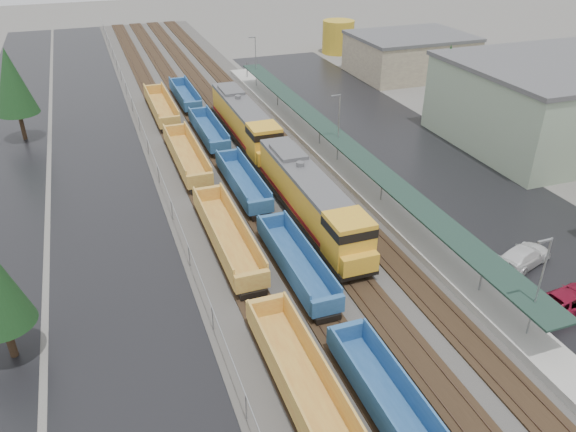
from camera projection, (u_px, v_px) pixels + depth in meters
name	position (u px, v px, depth m)	size (l,w,h in m)	color
ballast_strip	(230.00, 144.00, 66.88)	(20.00, 160.00, 0.08)	#302D2B
trackbed	(230.00, 143.00, 66.82)	(14.60, 160.00, 0.22)	black
west_parking_lot	(99.00, 161.00, 62.45)	(10.00, 160.00, 0.02)	black
west_road	(1.00, 174.00, 59.48)	(9.00, 160.00, 0.02)	black
east_commuter_lot	(413.00, 154.00, 64.33)	(16.00, 100.00, 0.02)	black
station_platform	(337.00, 159.00, 61.17)	(3.00, 80.00, 8.00)	#9E9B93
chainlink_fence	(149.00, 147.00, 62.02)	(0.08, 160.04, 2.02)	gray
tree_west_far	(11.00, 81.00, 64.79)	(4.84, 4.84, 11.00)	#332316
tree_east	(447.00, 73.00, 70.39)	(4.40, 4.40, 10.00)	#332316
locomotive_lead	(312.00, 200.00, 49.01)	(3.21, 21.12, 4.78)	black
locomotive_trail	(245.00, 122.00, 66.23)	(3.21, 21.12, 4.78)	black
well_string_yellow	(259.00, 298.00, 39.06)	(2.66, 103.42, 2.36)	#BC7A34
well_string_blue	(296.00, 263.00, 42.99)	(2.45, 102.81, 2.17)	navy
storage_tank	(338.00, 37.00, 105.79)	(5.95, 5.95, 5.95)	gold
parked_car_east_b	(569.00, 301.00, 39.33)	(5.81, 2.68, 1.61)	maroon
parked_car_east_c	(524.00, 256.00, 44.34)	(5.58, 2.27, 1.62)	silver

